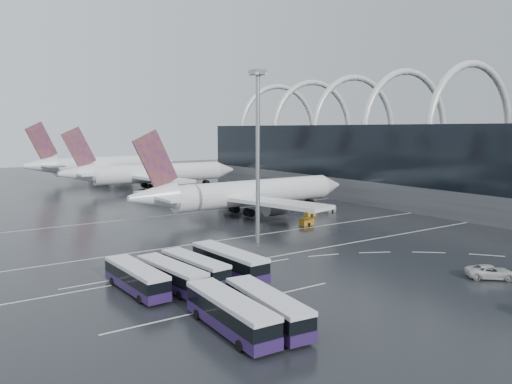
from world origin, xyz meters
TOP-DOWN VIEW (x-y plane):
  - ground at (0.00, 0.00)m, footprint 420.00×420.00m
  - terminal at (61.56, 19.84)m, footprint 42.00×160.00m
  - lane_marking_near at (0.00, -2.00)m, footprint 120.00×0.25m
  - lane_marking_mid at (0.00, 12.00)m, footprint 120.00×0.25m
  - lane_marking_far at (0.00, 40.00)m, footprint 120.00×0.25m
  - bus_bay_line_south at (-24.00, -16.00)m, footprint 28.00×0.25m
  - bus_bay_line_north at (-24.00, 0.00)m, footprint 28.00×0.25m
  - airliner_main at (8.36, 30.76)m, footprint 55.66×48.90m
  - airliner_gate_b at (9.13, 86.75)m, footprint 56.65×50.89m
  - airliner_gate_c at (5.96, 124.03)m, footprint 59.93×54.49m
  - bus_row_near_a at (-30.56, -6.00)m, footprint 3.47×12.76m
  - bus_row_near_b at (-26.63, -7.19)m, footprint 4.04×12.55m
  - bus_row_near_c at (-22.80, -5.78)m, footprint 3.91×12.33m
  - bus_row_near_d at (-18.10, -6.37)m, footprint 3.90×13.70m
  - bus_row_far_a at (-27.38, -22.02)m, footprint 3.59×13.45m
  - bus_row_far_b at (-23.55, -22.65)m, footprint 4.08×13.00m
  - van_curve_a at (8.86, -26.34)m, footprint 6.41×6.08m
  - floodlight_mast at (-4.45, 7.02)m, footprint 2.18×2.18m
  - gse_cart_belly_a at (19.55, 21.90)m, footprint 2.28×1.35m
  - gse_cart_belly_b at (24.62, 26.70)m, footprint 2.22×1.31m
  - gse_cart_belly_c at (12.16, 14.18)m, footprint 2.52×1.49m
  - gse_cart_belly_d at (27.11, 23.51)m, footprint 2.27×1.34m

SIDE VIEW (x-z plane):
  - ground at x=0.00m, z-range 0.00..0.00m
  - lane_marking_near at x=0.00m, z-range 0.00..0.01m
  - lane_marking_mid at x=0.00m, z-range 0.00..0.01m
  - lane_marking_far at x=0.00m, z-range 0.00..0.01m
  - bus_bay_line_south at x=-24.00m, z-range 0.00..0.01m
  - bus_bay_line_north at x=-24.00m, z-range 0.00..0.01m
  - gse_cart_belly_b at x=24.62m, z-range 0.00..1.21m
  - gse_cart_belly_d at x=27.11m, z-range 0.00..1.24m
  - gse_cart_belly_a at x=19.55m, z-range 0.00..1.24m
  - gse_cart_belly_c at x=12.16m, z-range 0.00..1.38m
  - van_curve_a at x=8.86m, z-range 0.00..1.68m
  - bus_row_near_c at x=-22.80m, z-range 0.15..3.13m
  - bus_row_near_b at x=-26.63m, z-range 0.15..3.18m
  - bus_row_near_a at x=-30.56m, z-range 0.15..3.27m
  - bus_row_far_b at x=-23.55m, z-range 0.16..3.30m
  - bus_row_far_a at x=-27.38m, z-range 0.16..3.45m
  - bus_row_near_d at x=-18.10m, z-range 0.17..3.50m
  - airliner_main at x=8.36m, z-range -4.71..14.17m
  - airliner_gate_b at x=9.13m, z-range -4.91..14.76m
  - airliner_gate_c at x=5.96m, z-range -5.35..16.06m
  - terminal at x=61.56m, z-range -6.58..28.32m
  - floodlight_mast at x=-4.45m, z-range 3.66..32.07m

